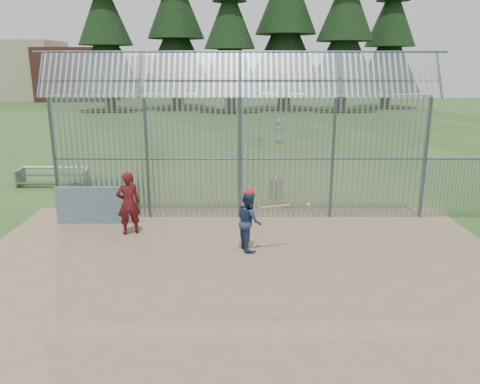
{
  "coord_description": "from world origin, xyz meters",
  "views": [
    {
      "loc": [
        -0.02,
        -11.33,
        4.98
      ],
      "look_at": [
        0.0,
        2.0,
        1.3
      ],
      "focal_mm": 35.0,
      "sensor_mm": 36.0,
      "label": 1
    }
  ],
  "objects_px": {
    "onlooker": "(129,203)",
    "bleacher": "(54,176)",
    "dugout_wall": "(96,205)",
    "trash_can": "(276,188)",
    "batter": "(249,221)"
  },
  "relations": [
    {
      "from": "dugout_wall",
      "to": "bleacher",
      "type": "distance_m",
      "value": 5.86
    },
    {
      "from": "dugout_wall",
      "to": "trash_can",
      "type": "bearing_deg",
      "value": 26.21
    },
    {
      "from": "onlooker",
      "to": "bleacher",
      "type": "xyz_separation_m",
      "value": [
        -4.52,
        5.84,
        -0.56
      ]
    },
    {
      "from": "dugout_wall",
      "to": "batter",
      "type": "height_order",
      "value": "batter"
    },
    {
      "from": "batter",
      "to": "trash_can",
      "type": "height_order",
      "value": "batter"
    },
    {
      "from": "onlooker",
      "to": "bleacher",
      "type": "relative_size",
      "value": 0.63
    },
    {
      "from": "dugout_wall",
      "to": "onlooker",
      "type": "bearing_deg",
      "value": -36.65
    },
    {
      "from": "batter",
      "to": "dugout_wall",
      "type": "bearing_deg",
      "value": 49.81
    },
    {
      "from": "dugout_wall",
      "to": "onlooker",
      "type": "height_order",
      "value": "onlooker"
    },
    {
      "from": "trash_can",
      "to": "onlooker",
      "type": "bearing_deg",
      "value": -140.18
    },
    {
      "from": "dugout_wall",
      "to": "batter",
      "type": "bearing_deg",
      "value": -24.24
    },
    {
      "from": "batter",
      "to": "bleacher",
      "type": "distance_m",
      "value": 10.73
    },
    {
      "from": "onlooker",
      "to": "batter",
      "type": "bearing_deg",
      "value": 137.96
    },
    {
      "from": "batter",
      "to": "onlooker",
      "type": "bearing_deg",
      "value": 55.1
    },
    {
      "from": "batter",
      "to": "bleacher",
      "type": "bearing_deg",
      "value": 32.87
    }
  ]
}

